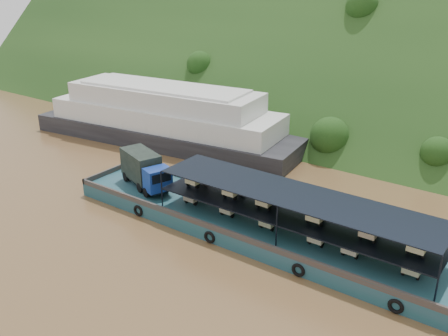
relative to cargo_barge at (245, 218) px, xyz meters
The scene contains 4 objects.
ground 3.37m from the cargo_barge, 163.35° to the left, with size 160.00×160.00×0.00m, color brown.
hillside 37.05m from the cargo_barge, 94.71° to the left, with size 140.00×28.00×28.00m, color #173312.
cargo_barge is the anchor object (origin of this frame).
passenger_ferry 25.15m from the cargo_barge, 147.46° to the left, with size 36.48×13.33×7.22m.
Camera 1 is at (23.39, -32.12, 20.71)m, focal length 40.00 mm.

